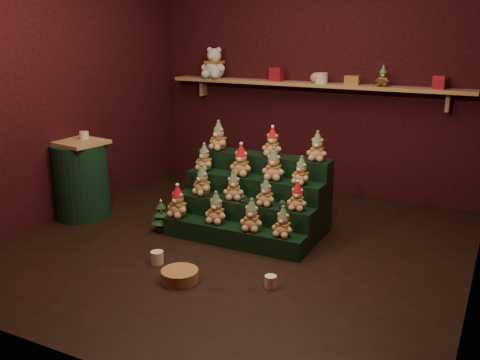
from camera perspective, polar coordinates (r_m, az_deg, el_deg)
The scene contains 40 objects.
ground at distance 4.98m, azimuth -0.33°, elevation -6.94°, with size 4.00×4.00×0.00m, color black.
back_wall at distance 6.50m, azimuth 8.18°, elevation 11.08°, with size 4.00×0.10×2.80m, color black.
front_wall at distance 2.97m, azimuth -18.96°, elevation 4.59°, with size 4.00×0.10×2.80m, color black.
left_wall at distance 5.85m, azimuth -18.76°, elevation 9.87°, with size 0.10×4.00×2.80m, color black.
back_shelf at distance 6.34m, azimuth 7.60°, elevation 10.02°, with size 3.60×0.26×0.24m.
riser_tier_front at distance 4.96m, azimuth -0.78°, elevation -5.91°, with size 1.40×0.22×0.18m, color black.
riser_tier_midfront at distance 5.11m, azimuth 0.37°, elevation -4.15°, with size 1.40×0.22×0.36m, color black.
riser_tier_midback at distance 5.27m, azimuth 1.45°, elevation -2.50°, with size 1.40×0.22×0.54m, color black.
riser_tier_back at distance 5.43m, azimuth 2.47°, elevation -0.94°, with size 1.40×0.22×0.72m, color black.
teddy_0 at distance 5.16m, azimuth -6.65°, elevation -2.29°, with size 0.22×0.20×0.30m, color tan, non-canonical shape.
teddy_1 at distance 4.97m, azimuth -2.57°, elevation -2.98°, with size 0.21×0.19×0.29m, color tan, non-canonical shape.
teddy_2 at distance 4.78m, azimuth 1.25°, elevation -3.76°, with size 0.21×0.19×0.29m, color tan, non-canonical shape.
teddy_3 at distance 4.67m, azimuth 4.61°, elevation -4.46°, with size 0.19×0.17×0.27m, color tan, non-canonical shape.
teddy_4 at distance 5.22m, azimuth -4.03°, elevation -0.01°, with size 0.21×0.19×0.29m, color tan, non-canonical shape.
teddy_5 at distance 5.06m, azimuth -0.68°, elevation -0.58°, with size 0.19×0.17×0.27m, color tan, non-canonical shape.
teddy_6 at distance 4.90m, azimuth 2.78°, elevation -1.30°, with size 0.18×0.16×0.25m, color tan, non-canonical shape.
teddy_7 at distance 4.80m, azimuth 6.14°, elevation -1.73°, with size 0.18×0.16×0.25m, color tan, non-canonical shape.
teddy_8 at distance 5.41m, azimuth -3.82°, elevation 2.44°, with size 0.19×0.17×0.27m, color tan, non-canonical shape.
teddy_9 at distance 5.20m, azimuth 0.12°, elevation 2.11°, with size 0.22×0.19×0.30m, color tan, non-canonical shape.
teddy_10 at distance 5.07m, azimuth 3.62°, elevation 1.71°, with size 0.22×0.19×0.30m, color tan, non-canonical shape.
teddy_11 at distance 4.95m, azimuth 6.57°, elevation 0.99°, with size 0.18×0.16×0.26m, color tan, non-canonical shape.
teddy_12 at distance 5.51m, azimuth -2.29°, elevation 4.74°, with size 0.21×0.19×0.29m, color tan, non-canonical shape.
teddy_13 at distance 5.25m, azimuth 3.48°, elevation 4.08°, with size 0.20×0.18×0.28m, color tan, non-canonical shape.
teddy_14 at distance 5.10m, azimuth 8.24°, elevation 3.56°, with size 0.19×0.18×0.27m, color tan, non-canonical shape.
snow_globe_a at distance 5.16m, azimuth -3.59°, elevation -1.41°, with size 0.06×0.06×0.08m.
snow_globe_b at distance 4.97m, azimuth 0.38°, elevation -2.03°, with size 0.06×0.06×0.08m.
snow_globe_c at distance 4.82m, azimuth 4.56°, elevation -2.65°, with size 0.06×0.06×0.09m.
side_table at distance 5.84m, azimuth -16.62°, elevation 0.08°, with size 0.59×0.57×0.82m.
table_ornament at distance 5.80m, azimuth -16.30°, elevation 4.63°, with size 0.09×0.09×0.07m, color beige.
mini_christmas_tree at distance 5.30m, azimuth -8.40°, elevation -3.74°, with size 0.20×0.20×0.34m.
mug_left at distance 4.64m, azimuth -8.83°, elevation -8.18°, with size 0.11×0.11×0.11m, color #F6E8B5.
mug_right at distance 4.22m, azimuth 3.28°, elevation -10.75°, with size 0.09×0.09×0.09m, color #F6E8B5.
wicker_basket at distance 4.33m, azimuth -6.44°, elevation -10.09°, with size 0.30×0.30×0.09m, color #9D743F.
white_bear at distance 6.82m, azimuth -2.76°, elevation 12.79°, with size 0.34×0.31×0.48m, color white, non-canonical shape.
brown_bear at distance 6.07m, azimuth 15.00°, elevation 10.63°, with size 0.15×0.14×0.22m, color #4D3219, non-canonical shape.
gift_tin_red_a at distance 6.46m, azimuth 3.93°, elevation 11.18°, with size 0.14×0.14×0.16m, color #A31926.
gift_tin_cream at distance 6.27m, azimuth 8.69°, elevation 10.70°, with size 0.14×0.14×0.12m, color beige.
gift_tin_red_b at distance 5.99m, azimuth 20.46°, elevation 9.74°, with size 0.12×0.12×0.14m, color #A31926.
shelf_plush_ball at distance 6.29m, azimuth 8.07°, elevation 10.75°, with size 0.12×0.12×0.12m, color tan.
scarf_gift_box at distance 6.16m, azimuth 11.89°, elevation 10.36°, with size 0.16×0.10×0.10m, color orange.
Camera 1 is at (2.12, -4.07, 1.95)m, focal length 40.00 mm.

